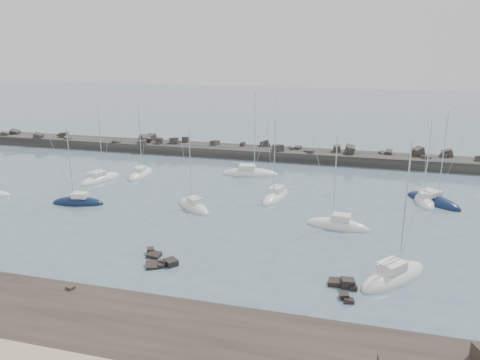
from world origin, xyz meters
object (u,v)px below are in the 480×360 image
(sailboat_6, at_px, (275,197))
(sailboat_8, at_px, (433,201))
(sailboat_4, at_px, (250,174))
(sailboat_5, at_px, (194,207))
(sailboat_10, at_px, (424,201))
(sailboat_3, at_px, (100,180))
(sailboat_7, at_px, (393,277))
(sailboat_2, at_px, (78,203))
(sailboat_9, at_px, (338,226))
(sailboat_1, at_px, (141,174))

(sailboat_6, relative_size, sailboat_8, 0.91)
(sailboat_4, height_order, sailboat_5, sailboat_4)
(sailboat_5, distance_m, sailboat_10, 32.08)
(sailboat_3, distance_m, sailboat_7, 49.65)
(sailboat_2, xyz_separation_m, sailboat_9, (35.05, 0.61, 0.00))
(sailboat_6, relative_size, sailboat_7, 0.89)
(sailboat_10, bearing_deg, sailboat_8, -7.01)
(sailboat_2, distance_m, sailboat_6, 27.44)
(sailboat_2, relative_size, sailboat_8, 0.84)
(sailboat_4, xyz_separation_m, sailboat_5, (-3.20, -18.33, 0.01))
(sailboat_3, relative_size, sailboat_6, 1.01)
(sailboat_1, relative_size, sailboat_10, 1.00)
(sailboat_2, bearing_deg, sailboat_4, 47.37)
(sailboat_7, bearing_deg, sailboat_5, 151.28)
(sailboat_4, bearing_deg, sailboat_1, -163.96)
(sailboat_5, xyz_separation_m, sailboat_9, (19.09, -1.86, 0.01))
(sailboat_4, xyz_separation_m, sailboat_9, (15.90, -20.20, 0.01))
(sailboat_1, height_order, sailboat_10, sailboat_10)
(sailboat_7, xyz_separation_m, sailboat_9, (-5.90, 11.83, -0.01))
(sailboat_1, bearing_deg, sailboat_4, 16.04)
(sailboat_3, distance_m, sailboat_10, 49.46)
(sailboat_3, relative_size, sailboat_10, 1.02)
(sailboat_2, relative_size, sailboat_3, 0.91)
(sailboat_1, relative_size, sailboat_6, 0.99)
(sailboat_5, bearing_deg, sailboat_3, 155.67)
(sailboat_10, bearing_deg, sailboat_9, -130.34)
(sailboat_3, height_order, sailboat_6, sailboat_3)
(sailboat_9, bearing_deg, sailboat_2, -179.00)
(sailboat_1, height_order, sailboat_7, sailboat_7)
(sailboat_5, height_order, sailboat_6, sailboat_6)
(sailboat_6, height_order, sailboat_8, sailboat_8)
(sailboat_5, distance_m, sailboat_7, 28.50)
(sailboat_3, xyz_separation_m, sailboat_5, (19.31, -8.73, 0.01))
(sailboat_3, xyz_separation_m, sailboat_8, (50.56, 2.22, 0.01))
(sailboat_4, distance_m, sailboat_10, 27.86)
(sailboat_2, height_order, sailboat_3, sailboat_3)
(sailboat_5, xyz_separation_m, sailboat_10, (30.10, 11.09, -0.01))
(sailboat_4, relative_size, sailboat_7, 1.06)
(sailboat_6, height_order, sailboat_7, sailboat_7)
(sailboat_1, relative_size, sailboat_7, 0.88)
(sailboat_3, bearing_deg, sailboat_5, -24.33)
(sailboat_5, height_order, sailboat_10, sailboat_10)
(sailboat_8, bearing_deg, sailboat_2, -164.13)
(sailboat_4, distance_m, sailboat_9, 25.70)
(sailboat_5, distance_m, sailboat_8, 33.12)
(sailboat_2, xyz_separation_m, sailboat_8, (47.21, 13.42, -0.00))
(sailboat_3, relative_size, sailboat_9, 1.04)
(sailboat_1, bearing_deg, sailboat_2, -95.45)
(sailboat_8, distance_m, sailboat_10, 1.17)
(sailboat_1, height_order, sailboat_2, sailboat_1)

